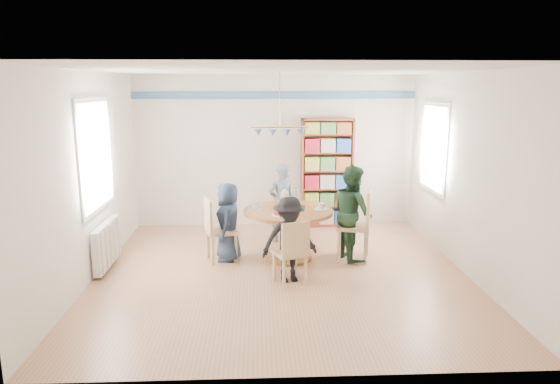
{
  "coord_description": "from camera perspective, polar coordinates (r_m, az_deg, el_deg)",
  "views": [
    {
      "loc": [
        -0.31,
        -6.44,
        2.5
      ],
      "look_at": [
        0.0,
        0.4,
        1.05
      ],
      "focal_mm": 32.0,
      "sensor_mm": 36.0,
      "label": 1
    }
  ],
  "objects": [
    {
      "name": "person_left",
      "position": [
        7.29,
        -5.94,
        -3.42
      ],
      "size": [
        0.4,
        0.58,
        1.15
      ],
      "primitive_type": "imported",
      "rotation": [
        0.0,
        0.0,
        -1.64
      ],
      "color": "#1B293C",
      "rests_on": "ground"
    },
    {
      "name": "chair_right",
      "position": [
        7.37,
        9.13,
        -3.33
      ],
      "size": [
        0.57,
        0.57,
        1.05
      ],
      "color": "tan",
      "rests_on": "ground"
    },
    {
      "name": "radiator",
      "position": [
        7.38,
        -19.16,
        -5.66
      ],
      "size": [
        0.12,
        1.0,
        0.6
      ],
      "color": "silver",
      "rests_on": "ground"
    },
    {
      "name": "person_near",
      "position": [
        6.46,
        1.07,
        -5.47
      ],
      "size": [
        0.8,
        0.57,
        1.13
      ],
      "primitive_type": "imported",
      "rotation": [
        0.0,
        0.0,
        0.22
      ],
      "color": "black",
      "rests_on": "ground"
    },
    {
      "name": "bookshelf",
      "position": [
        9.0,
        5.37,
        2.07
      ],
      "size": [
        0.93,
        0.28,
        1.95
      ],
      "color": "brown",
      "rests_on": "ground"
    },
    {
      "name": "person_far",
      "position": [
        8.12,
        0.22,
        -1.26
      ],
      "size": [
        0.54,
        0.43,
        1.28
      ],
      "primitive_type": "imported",
      "rotation": [
        0.0,
        0.0,
        3.45
      ],
      "color": "gray",
      "rests_on": "ground"
    },
    {
      "name": "room_shell",
      "position": [
        7.35,
        -2.2,
        5.3
      ],
      "size": [
        5.0,
        5.0,
        5.0
      ],
      "color": "white",
      "rests_on": "ground"
    },
    {
      "name": "person_right",
      "position": [
        7.36,
        8.28,
        -2.34
      ],
      "size": [
        0.69,
        0.79,
        1.4
      ],
      "primitive_type": "imported",
      "rotation": [
        0.0,
        0.0,
        1.84
      ],
      "color": "#19321E",
      "rests_on": "ground"
    },
    {
      "name": "dining_table",
      "position": [
        7.29,
        0.95,
        -3.51
      ],
      "size": [
        1.3,
        1.3,
        0.75
      ],
      "color": "brown",
      "rests_on": "ground"
    },
    {
      "name": "chair_left",
      "position": [
        7.28,
        -7.33,
        -3.97
      ],
      "size": [
        0.52,
        0.52,
        0.93
      ],
      "color": "tan",
      "rests_on": "ground"
    },
    {
      "name": "tableware",
      "position": [
        7.24,
        0.74,
        -1.47
      ],
      "size": [
        1.16,
        1.16,
        0.31
      ],
      "color": "white",
      "rests_on": "dining_table"
    },
    {
      "name": "chair_far",
      "position": [
        8.32,
        0.51,
        -2.09
      ],
      "size": [
        0.48,
        0.48,
        0.87
      ],
      "color": "tan",
      "rests_on": "ground"
    },
    {
      "name": "ground",
      "position": [
        6.91,
        0.15,
        -9.24
      ],
      "size": [
        5.0,
        5.0,
        0.0
      ],
      "primitive_type": "plane",
      "color": "#AA7C5A"
    },
    {
      "name": "chair_near",
      "position": [
        6.38,
        1.42,
        -6.61
      ],
      "size": [
        0.49,
        0.49,
        0.85
      ],
      "color": "tan",
      "rests_on": "ground"
    }
  ]
}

